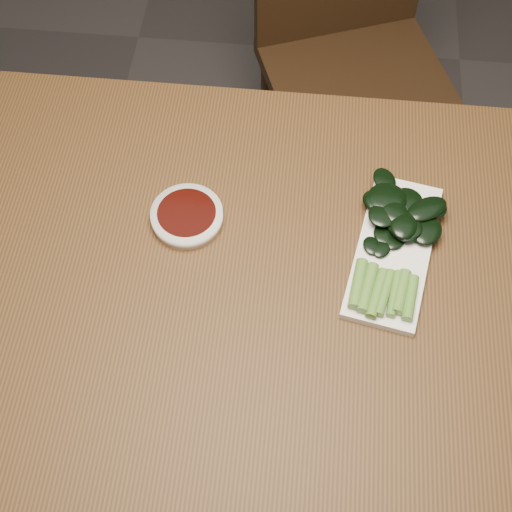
% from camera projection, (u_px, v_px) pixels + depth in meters
% --- Properties ---
extents(ground, '(6.00, 6.00, 0.00)m').
position_uv_depth(ground, '(260.00, 424.00, 1.77)').
color(ground, '#302E2E').
rests_on(ground, ground).
extents(table, '(1.40, 0.80, 0.75)m').
position_uv_depth(table, '(262.00, 297.00, 1.19)').
color(table, '#472D14').
rests_on(table, ground).
extents(chair_far, '(0.56, 0.56, 0.89)m').
position_uv_depth(chair_far, '(353.00, 50.00, 1.76)').
color(chair_far, black).
rests_on(chair_far, ground).
extents(sauce_bowl, '(0.12, 0.12, 0.02)m').
position_uv_depth(sauce_bowl, '(187.00, 216.00, 1.17)').
color(sauce_bowl, white).
rests_on(sauce_bowl, table).
extents(serving_plate, '(0.16, 0.29, 0.01)m').
position_uv_depth(serving_plate, '(393.00, 251.00, 1.15)').
color(serving_plate, white).
rests_on(serving_plate, table).
extents(gai_lan, '(0.16, 0.29, 0.03)m').
position_uv_depth(gai_lan, '(394.00, 233.00, 1.14)').
color(gai_lan, '#54862E').
rests_on(gai_lan, serving_plate).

